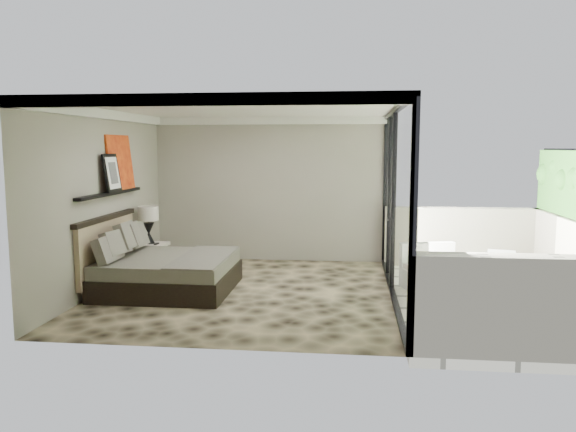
# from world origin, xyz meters

# --- Properties ---
(floor) EXTENTS (5.00, 5.00, 0.00)m
(floor) POSITION_xyz_m (0.00, 0.00, 0.00)
(floor) COLOR black
(floor) RESTS_ON ground
(ceiling) EXTENTS (4.50, 5.00, 0.02)m
(ceiling) POSITION_xyz_m (0.00, 0.00, 2.79)
(ceiling) COLOR silver
(ceiling) RESTS_ON back_wall
(back_wall) EXTENTS (4.50, 0.02, 2.80)m
(back_wall) POSITION_xyz_m (0.00, 2.49, 1.40)
(back_wall) COLOR gray
(back_wall) RESTS_ON floor
(left_wall) EXTENTS (0.02, 5.00, 2.80)m
(left_wall) POSITION_xyz_m (-2.24, 0.00, 1.40)
(left_wall) COLOR gray
(left_wall) RESTS_ON floor
(glass_wall) EXTENTS (0.08, 5.00, 2.80)m
(glass_wall) POSITION_xyz_m (2.25, 0.00, 1.40)
(glass_wall) COLOR white
(glass_wall) RESTS_ON floor
(terrace_slab) EXTENTS (3.00, 5.00, 0.12)m
(terrace_slab) POSITION_xyz_m (3.75, 0.00, -0.06)
(terrace_slab) COLOR beige
(terrace_slab) RESTS_ON ground
(picture_ledge) EXTENTS (0.12, 2.20, 0.05)m
(picture_ledge) POSITION_xyz_m (-2.18, 0.10, 1.50)
(picture_ledge) COLOR black
(picture_ledge) RESTS_ON left_wall
(bed) EXTENTS (2.01, 1.95, 1.11)m
(bed) POSITION_xyz_m (-1.31, -0.07, 0.33)
(bed) COLOR black
(bed) RESTS_ON floor
(nightstand) EXTENTS (0.62, 0.62, 0.51)m
(nightstand) POSITION_xyz_m (-1.92, 1.17, 0.26)
(nightstand) COLOR black
(nightstand) RESTS_ON floor
(table_lamp) EXTENTS (0.36, 0.36, 0.66)m
(table_lamp) POSITION_xyz_m (-1.97, 1.16, 0.94)
(table_lamp) COLOR black
(table_lamp) RESTS_ON nightstand
(abstract_canvas) EXTENTS (0.13, 0.90, 0.90)m
(abstract_canvas) POSITION_xyz_m (-2.19, 0.55, 1.97)
(abstract_canvas) COLOR #A84A0E
(abstract_canvas) RESTS_ON picture_ledge
(framed_print) EXTENTS (0.11, 0.50, 0.60)m
(framed_print) POSITION_xyz_m (-2.14, 0.09, 1.82)
(framed_print) COLOR black
(framed_print) RESTS_ON picture_ledge
(ottoman) EXTENTS (0.55, 0.55, 0.45)m
(ottoman) POSITION_xyz_m (4.17, 1.40, 0.23)
(ottoman) COLOR silver
(ottoman) RESTS_ON terrace_slab
(lounger) EXTENTS (1.33, 1.97, 0.70)m
(lounger) POSITION_xyz_m (3.04, -0.03, 0.22)
(lounger) COLOR silver
(lounger) RESTS_ON terrace_slab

